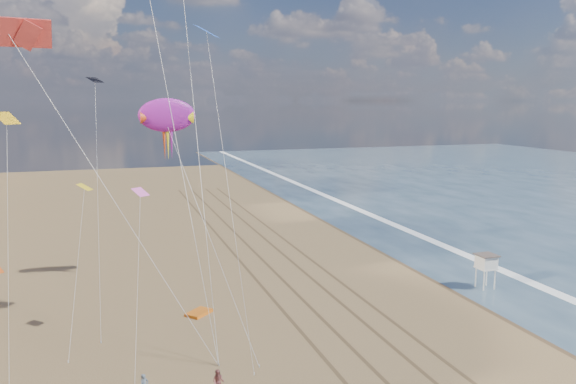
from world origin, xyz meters
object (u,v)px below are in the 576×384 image
(kite_flyer_b, at_px, (218,382))
(show_kite, at_px, (167,116))
(lifeguard_stand, at_px, (486,262))
(grounded_kite, at_px, (199,313))

(kite_flyer_b, bearing_deg, show_kite, 119.01)
(lifeguard_stand, distance_m, show_kite, 31.85)
(lifeguard_stand, bearing_deg, grounded_kite, 176.03)
(lifeguard_stand, xyz_separation_m, kite_flyer_b, (-26.82, -10.89, -1.71))
(lifeguard_stand, bearing_deg, show_kite, 158.10)
(show_kite, height_order, kite_flyer_b, show_kite)
(lifeguard_stand, height_order, grounded_kite, lifeguard_stand)
(lifeguard_stand, distance_m, kite_flyer_b, 28.99)
(lifeguard_stand, relative_size, grounded_kite, 1.52)
(lifeguard_stand, xyz_separation_m, show_kite, (-26.92, 10.82, 13.14))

